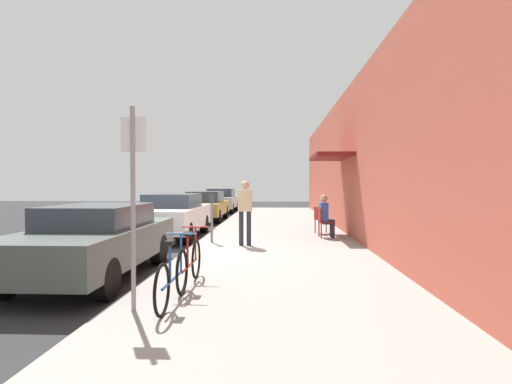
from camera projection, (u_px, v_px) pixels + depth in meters
name	position (u px, v px, depth m)	size (l,w,h in m)	color
ground_plane	(182.00, 257.00, 9.64)	(60.00, 60.00, 0.00)	#2D2D30
sidewalk_slab	(277.00, 243.00, 11.53)	(4.50, 32.00, 0.12)	#9E9B93
building_facade	(362.00, 160.00, 11.38)	(1.40, 32.00, 4.80)	#BC5442
parked_car_0	(95.00, 240.00, 7.45)	(1.80, 4.40, 1.35)	#47514C
parked_car_1	(172.00, 215.00, 13.01)	(1.80, 4.40, 1.41)	silver
parked_car_2	(205.00, 206.00, 19.09)	(1.80, 4.40, 1.38)	#A58433
parked_car_3	(221.00, 200.00, 24.72)	(1.80, 4.40, 1.44)	#B7B7BC
parking_meter	(212.00, 215.00, 11.20)	(0.12, 0.10, 1.32)	slate
street_sign	(133.00, 192.00, 5.15)	(0.32, 0.06, 2.60)	gray
bicycle_0	(173.00, 277.00, 5.46)	(0.46, 1.71, 0.90)	black
bicycle_1	(190.00, 263.00, 6.42)	(0.46, 1.71, 0.90)	black
cafe_chair_0	(324.00, 221.00, 12.21)	(0.47, 0.47, 0.87)	maroon
seated_patron_0	(326.00, 214.00, 12.21)	(0.44, 0.38, 1.29)	#232838
cafe_chair_1	(320.00, 218.00, 13.17)	(0.53, 0.53, 0.87)	maroon
pedestrian_standing	(245.00, 207.00, 10.60)	(0.36, 0.22, 1.70)	#232838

